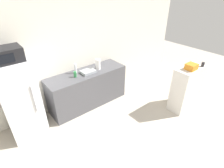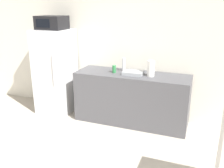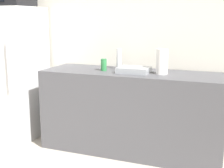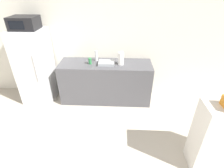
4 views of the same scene
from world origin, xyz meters
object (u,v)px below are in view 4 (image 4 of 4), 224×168
microwave (24,23)px  paper_towel_roll (121,58)px  bottle_tall (96,56)px  bottle_short (90,61)px  refrigerator (35,67)px

microwave → paper_towel_roll: size_ratio=1.93×
microwave → bottle_tall: microwave is taller
bottle_short → microwave: bearing=-180.0°
paper_towel_roll → refrigerator: bearing=-179.7°
bottle_short → paper_towel_roll: bearing=1.0°
bottle_tall → paper_towel_roll: paper_towel_roll is taller
refrigerator → bottle_tall: size_ratio=6.89×
refrigerator → paper_towel_roll: 1.93m
microwave → bottle_short: (1.25, 0.00, -0.78)m
refrigerator → bottle_short: bearing=-0.0°
refrigerator → bottle_short: 1.26m
microwave → paper_towel_roll: (1.92, 0.01, -0.72)m
refrigerator → microwave: 0.95m
refrigerator → bottle_tall: refrigerator is taller
microwave → bottle_short: bearing=0.0°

